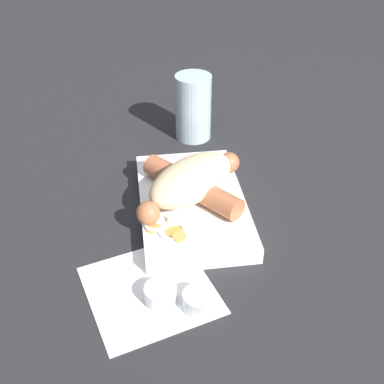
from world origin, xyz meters
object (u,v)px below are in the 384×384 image
Objects in this scene: sausage at (192,186)px; food_tray at (192,204)px; drink_glass at (193,107)px; condiment_cup_far at (199,302)px; bread_roll at (190,180)px; condiment_cup_near at (161,295)px.

food_tray is at bearing 179.27° from sausage.
food_tray is 0.03m from sausage.
sausage is 1.39× the size of drink_glass.
condiment_cup_far is (-0.20, 0.02, -0.03)m from sausage.
bread_roll is 0.01m from sausage.
food_tray is 6.39× the size of condiment_cup_near.
condiment_cup_far is (-0.19, 0.02, -0.00)m from food_tray.
drink_glass reaches higher than condiment_cup_far.
sausage is (0.00, -0.00, -0.01)m from bread_roll.
condiment_cup_near is (-0.18, 0.06, -0.03)m from sausage.
bread_roll is at bearing -4.58° from condiment_cup_far.
food_tray reaches higher than condiment_cup_far.
bread_roll is 0.23m from drink_glass.
sausage reaches higher than condiment_cup_near.
drink_glass is (0.22, -0.03, 0.02)m from sausage.
food_tray is 1.50× the size of bread_roll.
condiment_cup_far is at bearing 174.67° from sausage.
condiment_cup_near is at bearing 160.09° from food_tray.
sausage is (0.01, -0.00, 0.03)m from food_tray.
drink_glass is at bearing -8.48° from food_tray.
sausage is at bearing -0.73° from food_tray.
drink_glass is at bearing -8.68° from sausage.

